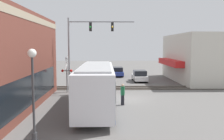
{
  "coord_description": "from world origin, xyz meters",
  "views": [
    {
      "loc": [
        -22.55,
        2.04,
        4.87
      ],
      "look_at": [
        2.86,
        1.43,
        2.42
      ],
      "focal_mm": 40.0,
      "sensor_mm": 36.0,
      "label": 1
    }
  ],
  "objects_px": {
    "crossing_signal": "(67,71)",
    "pedestrian_near_bus": "(123,94)",
    "parked_car_white": "(140,76)",
    "parked_car_blue": "(117,72)",
    "streetlamp": "(33,87)",
    "city_bus": "(96,85)"
  },
  "relations": [
    {
      "from": "parked_car_blue",
      "to": "streetlamp",
      "type": "bearing_deg",
      "value": 168.83
    },
    {
      "from": "pedestrian_near_bus",
      "to": "parked_car_blue",
      "type": "bearing_deg",
      "value": -1.37
    },
    {
      "from": "crossing_signal",
      "to": "parked_car_white",
      "type": "bearing_deg",
      "value": -47.23
    },
    {
      "from": "streetlamp",
      "to": "pedestrian_near_bus",
      "type": "relative_size",
      "value": 2.67
    },
    {
      "from": "parked_car_blue",
      "to": "parked_car_white",
      "type": "bearing_deg",
      "value": -155.26
    },
    {
      "from": "streetlamp",
      "to": "pedestrian_near_bus",
      "type": "distance_m",
      "value": 9.53
    },
    {
      "from": "streetlamp",
      "to": "pedestrian_near_bus",
      "type": "height_order",
      "value": "streetlamp"
    },
    {
      "from": "streetlamp",
      "to": "crossing_signal",
      "type": "bearing_deg",
      "value": 1.88
    },
    {
      "from": "parked_car_white",
      "to": "pedestrian_near_bus",
      "type": "height_order",
      "value": "pedestrian_near_bus"
    },
    {
      "from": "parked_car_white",
      "to": "pedestrian_near_bus",
      "type": "relative_size",
      "value": 2.37
    },
    {
      "from": "city_bus",
      "to": "parked_car_white",
      "type": "bearing_deg",
      "value": -19.84
    },
    {
      "from": "parked_car_white",
      "to": "parked_car_blue",
      "type": "height_order",
      "value": "parked_car_white"
    },
    {
      "from": "city_bus",
      "to": "pedestrian_near_bus",
      "type": "relative_size",
      "value": 6.48
    },
    {
      "from": "crossing_signal",
      "to": "streetlamp",
      "type": "xyz_separation_m",
      "value": [
        -13.65,
        -0.45,
        0.54
      ]
    },
    {
      "from": "crossing_signal",
      "to": "streetlamp",
      "type": "height_order",
      "value": "streetlamp"
    },
    {
      "from": "parked_car_blue",
      "to": "pedestrian_near_bus",
      "type": "bearing_deg",
      "value": 178.63
    },
    {
      "from": "crossing_signal",
      "to": "pedestrian_near_bus",
      "type": "relative_size",
      "value": 2.14
    },
    {
      "from": "parked_car_blue",
      "to": "pedestrian_near_bus",
      "type": "distance_m",
      "value": 19.93
    },
    {
      "from": "streetlamp",
      "to": "parked_car_white",
      "type": "xyz_separation_m",
      "value": [
        21.73,
        -8.29,
        -2.13
      ]
    },
    {
      "from": "pedestrian_near_bus",
      "to": "parked_car_white",
      "type": "bearing_deg",
      "value": -13.31
    },
    {
      "from": "parked_car_white",
      "to": "parked_car_blue",
      "type": "bearing_deg",
      "value": 24.74
    },
    {
      "from": "city_bus",
      "to": "pedestrian_near_bus",
      "type": "distance_m",
      "value": 2.59
    }
  ]
}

